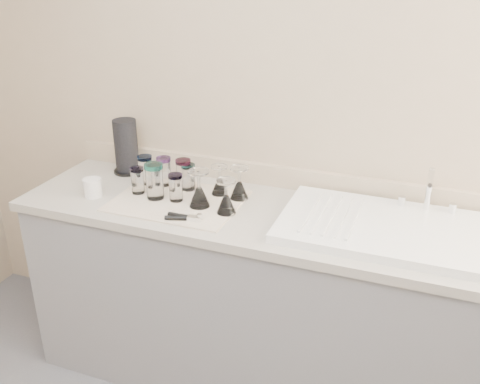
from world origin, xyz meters
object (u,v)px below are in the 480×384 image
at_px(tumbler_magenta, 138,180).
at_px(white_mug, 92,187).
at_px(tumbler_cyan, 164,171).
at_px(goblet_back_right, 239,188).
at_px(tumbler_teal, 145,170).
at_px(sink_unit, 386,228).
at_px(tumbler_lavender, 176,187).
at_px(tumbler_blue, 155,181).
at_px(goblet_back_left, 219,184).
at_px(tumbler_purple, 184,174).
at_px(tumbler_extra, 189,177).
at_px(goblet_front_right, 226,202).
at_px(goblet_front_left, 199,194).
at_px(paper_towel_roll, 126,147).
at_px(can_opener, 184,217).

distance_m(tumbler_magenta, white_mug, 0.20).
bearing_deg(tumbler_cyan, goblet_back_right, -2.62).
bearing_deg(tumbler_magenta, goblet_back_right, 13.45).
bearing_deg(tumbler_teal, goblet_back_right, -0.17).
height_order(sink_unit, tumbler_lavender, sink_unit).
bearing_deg(tumbler_blue, goblet_back_left, 29.88).
xyz_separation_m(tumbler_purple, tumbler_extra, (0.03, -0.01, -0.01)).
height_order(tumbler_teal, goblet_front_right, goblet_front_right).
xyz_separation_m(goblet_front_left, white_mug, (-0.50, -0.06, -0.02)).
bearing_deg(tumbler_cyan, goblet_front_right, -24.18).
relative_size(tumbler_magenta, goblet_back_left, 0.91).
xyz_separation_m(sink_unit, goblet_front_right, (-0.64, -0.08, 0.04)).
bearing_deg(tumbler_extra, goblet_back_right, -1.92).
height_order(tumbler_magenta, tumbler_extra, same).
relative_size(goblet_front_right, paper_towel_roll, 0.55).
relative_size(tumbler_purple, tumbler_extra, 1.14).
xyz_separation_m(tumbler_lavender, white_mug, (-0.38, -0.08, -0.03)).
distance_m(tumbler_cyan, goblet_front_right, 0.42).
xyz_separation_m(goblet_front_left, paper_towel_roll, (-0.51, 0.25, 0.07)).
bearing_deg(tumbler_purple, goblet_back_right, -2.76).
relative_size(tumbler_teal, tumbler_cyan, 1.01).
distance_m(tumbler_teal, goblet_front_left, 0.37).
bearing_deg(goblet_back_right, tumbler_extra, 178.08).
bearing_deg(goblet_back_right, white_mug, -162.80).
bearing_deg(paper_towel_roll, tumbler_cyan, -20.16).
distance_m(goblet_back_right, goblet_front_right, 0.15).
height_order(tumbler_magenta, white_mug, tumbler_magenta).
bearing_deg(goblet_back_right, tumbler_magenta, -166.55).
xyz_separation_m(tumbler_cyan, tumbler_blue, (0.03, -0.15, 0.01)).
bearing_deg(tumbler_extra, goblet_back_left, 1.82).
xyz_separation_m(tumbler_lavender, paper_towel_roll, (-0.39, 0.23, 0.06)).
distance_m(sink_unit, can_opener, 0.81).
bearing_deg(tumbler_extra, paper_towel_roll, 165.07).
distance_m(can_opener, paper_towel_roll, 0.64).
xyz_separation_m(sink_unit, goblet_back_left, (-0.74, 0.09, 0.03)).
height_order(goblet_front_right, paper_towel_roll, paper_towel_roll).
bearing_deg(goblet_back_right, tumbler_teal, 179.83).
bearing_deg(tumbler_cyan, can_opener, -50.16).
relative_size(can_opener, paper_towel_roll, 0.56).
height_order(tumbler_cyan, goblet_back_right, goblet_back_right).
distance_m(tumbler_cyan, can_opener, 0.39).
distance_m(goblet_front_right, paper_towel_roll, 0.70).
height_order(tumbler_lavender, white_mug, tumbler_lavender).
xyz_separation_m(tumbler_magenta, white_mug, (-0.18, -0.09, -0.03)).
xyz_separation_m(tumbler_purple, tumbler_blue, (-0.07, -0.14, 0.01)).
height_order(goblet_back_left, goblet_front_left, goblet_front_left).
distance_m(goblet_back_right, paper_towel_roll, 0.65).
bearing_deg(goblet_back_left, sink_unit, -6.87).
xyz_separation_m(tumbler_magenta, goblet_back_left, (0.35, 0.12, -0.02)).
relative_size(tumbler_cyan, tumbler_magenta, 1.11).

